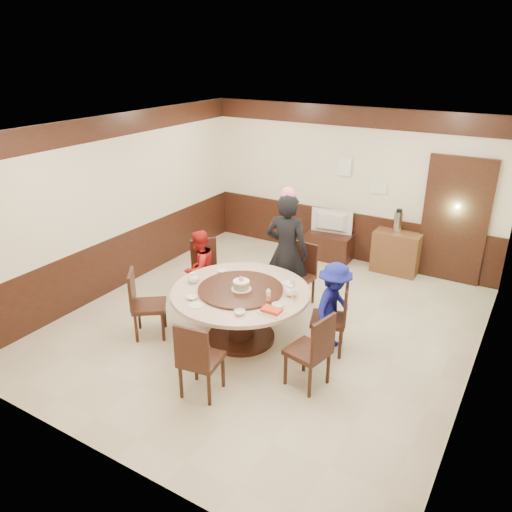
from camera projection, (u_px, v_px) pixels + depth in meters
The scene contains 30 objects.
room at pixel (268, 256), 6.85m from camera, with size 6.00×6.04×2.84m.
banquet_table at pixel (241, 305), 6.71m from camera, with size 1.86×1.86×0.78m.
chair_0 at pixel (329, 330), 6.56m from camera, with size 0.56×0.56×0.97m.
chair_1 at pixel (298, 286), 7.75m from camera, with size 0.48×0.49×0.97m.
chair_2 at pixel (208, 282), 7.87m from camera, with size 0.62×0.61×0.97m.
chair_3 at pixel (148, 315), 6.90m from camera, with size 0.62×0.62×0.97m.
chair_4 at pixel (201, 371), 5.72m from camera, with size 0.50×0.51×0.97m.
chair_5 at pixel (309, 363), 5.87m from camera, with size 0.53×0.52×0.97m.
person_standing at pixel (287, 252), 7.44m from camera, with size 0.66×0.44×1.82m, color black.
person_red at pixel (200, 268), 7.63m from camera, with size 0.59×0.46×1.21m, color #B51918.
person_blue at pixel (334, 307), 6.49m from camera, with size 0.79×0.45×1.22m, color navy.
birthday_cake at pixel (241, 285), 6.56m from camera, with size 0.27×0.27×0.19m.
teapot_left at pixel (193, 279), 6.82m from camera, with size 0.17×0.15×0.13m, color white.
teapot_right at pixel (291, 292), 6.46m from camera, with size 0.17×0.15×0.13m, color white.
bowl_0 at pixel (222, 271), 7.15m from camera, with size 0.13×0.13×0.03m, color white.
bowl_1 at pixel (240, 312), 6.03m from camera, with size 0.15×0.15×0.05m, color white.
bowl_2 at pixel (192, 298), 6.39m from camera, with size 0.14×0.14×0.03m, color white.
bowl_3 at pixel (278, 306), 6.18m from camera, with size 0.15×0.15×0.05m, color white.
saucer_near at pixel (196, 305), 6.23m from camera, with size 0.18×0.18×0.01m, color white.
saucer_far at pixel (288, 283), 6.81m from camera, with size 0.18×0.18×0.01m, color white.
shrimp_platter at pixel (272, 311), 6.05m from camera, with size 0.30×0.20×0.06m.
bottle_0 at pixel (268, 296), 6.30m from camera, with size 0.06×0.06×0.16m, color white.
bottle_1 at pixel (294, 295), 6.32m from camera, with size 0.06×0.06×0.16m, color white.
bottle_2 at pixel (292, 285), 6.60m from camera, with size 0.06×0.06×0.16m, color white.
tv_stand at pixel (329, 246), 9.44m from camera, with size 0.85×0.45×0.50m, color black.
television at pixel (331, 222), 9.25m from camera, with size 0.78×0.10×0.45m, color gray.
side_cabinet at pixel (396, 253), 8.82m from camera, with size 0.80×0.40×0.75m, color brown.
thermos at pixel (398, 222), 8.61m from camera, with size 0.15×0.15×0.38m, color silver.
notice_left at pixel (344, 166), 8.96m from camera, with size 0.25×0.00×0.35m, color white.
notice_right at pixel (378, 187), 8.77m from camera, with size 0.30×0.00×0.22m, color white.
Camera 1 is at (3.11, -5.48, 3.75)m, focal length 35.00 mm.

